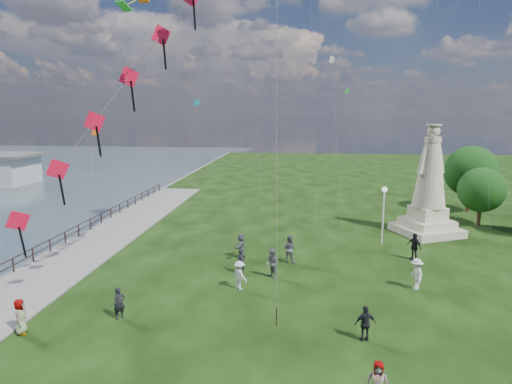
# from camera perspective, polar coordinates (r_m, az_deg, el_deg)

# --- Properties ---
(waterfront) EXTENTS (200.00, 200.00, 1.51)m
(waterfront) POSITION_cam_1_polar(r_m,az_deg,el_deg) (31.47, -26.89, -9.16)
(waterfront) COLOR #384A54
(waterfront) RESTS_ON ground
(statue) EXTENTS (5.85, 5.85, 9.02)m
(statue) POSITION_cam_1_polar(r_m,az_deg,el_deg) (37.71, 22.07, -0.19)
(statue) COLOR #BAAF8D
(statue) RESTS_ON ground
(lamppost) EXTENTS (0.41, 0.41, 4.44)m
(lamppost) POSITION_cam_1_polar(r_m,az_deg,el_deg) (33.68, 16.67, -1.42)
(lamppost) COLOR silver
(lamppost) RESTS_ON ground
(tree_row) EXTENTS (7.24, 12.88, 6.69)m
(tree_row) POSITION_cam_1_polar(r_m,az_deg,el_deg) (45.18, 28.20, 1.32)
(tree_row) COLOR #382314
(tree_row) RESTS_ON ground
(person_0) EXTENTS (0.68, 0.67, 1.58)m
(person_0) POSITION_cam_1_polar(r_m,az_deg,el_deg) (22.53, -17.76, -13.95)
(person_0) COLOR black
(person_0) RESTS_ON ground
(person_1) EXTENTS (0.98, 1.04, 1.83)m
(person_1) POSITION_cam_1_polar(r_m,az_deg,el_deg) (26.25, 2.17, -9.56)
(person_1) COLOR #595960
(person_1) RESTS_ON ground
(person_2) EXTENTS (1.19, 1.10, 1.67)m
(person_2) POSITION_cam_1_polar(r_m,az_deg,el_deg) (24.79, -2.20, -11.01)
(person_2) COLOR silver
(person_2) RESTS_ON ground
(person_3) EXTENTS (1.03, 0.67, 1.63)m
(person_3) POSITION_cam_1_polar(r_m,az_deg,el_deg) (20.23, 14.39, -16.63)
(person_3) COLOR black
(person_3) RESTS_ON ground
(person_4) EXTENTS (0.82, 0.59, 1.54)m
(person_4) POSITION_cam_1_polar(r_m,az_deg,el_deg) (16.73, 15.91, -23.18)
(person_4) COLOR #595960
(person_4) RESTS_ON ground
(person_6) EXTENTS (0.66, 0.56, 1.54)m
(person_6) POSITION_cam_1_polar(r_m,az_deg,el_deg) (27.08, -1.99, -9.24)
(person_6) COLOR black
(person_6) RESTS_ON ground
(person_7) EXTENTS (1.04, 0.78, 1.89)m
(person_7) POSITION_cam_1_polar(r_m,az_deg,el_deg) (29.00, 4.43, -7.54)
(person_7) COLOR #595960
(person_7) RESTS_ON ground
(person_8) EXTENTS (0.78, 1.25, 1.82)m
(person_8) POSITION_cam_1_polar(r_m,az_deg,el_deg) (26.34, 20.61, -10.21)
(person_8) COLOR silver
(person_8) RESTS_ON ground
(person_9) EXTENTS (1.10, 1.23, 1.88)m
(person_9) POSITION_cam_1_polar(r_m,az_deg,el_deg) (31.29, 20.33, -6.83)
(person_9) COLOR black
(person_9) RESTS_ON ground
(person_10) EXTENTS (0.75, 0.93, 1.65)m
(person_10) POSITION_cam_1_polar(r_m,az_deg,el_deg) (22.88, -28.91, -14.32)
(person_10) COLOR #595960
(person_10) RESTS_ON ground
(person_11) EXTENTS (0.90, 1.71, 1.77)m
(person_11) POSITION_cam_1_polar(r_m,az_deg,el_deg) (29.71, -1.97, -7.19)
(person_11) COLOR #595960
(person_11) RESTS_ON ground
(red_kite_train) EXTENTS (9.49, 9.35, 16.51)m
(red_kite_train) POSITION_cam_1_polar(r_m,az_deg,el_deg) (22.36, -19.01, 10.74)
(red_kite_train) COLOR black
(red_kite_train) RESTS_ON ground
(small_kites) EXTENTS (31.42, 20.65, 27.17)m
(small_kites) POSITION_cam_1_polar(r_m,az_deg,el_deg) (39.87, 8.42, 16.49)
(small_kites) COLOR teal
(small_kites) RESTS_ON ground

